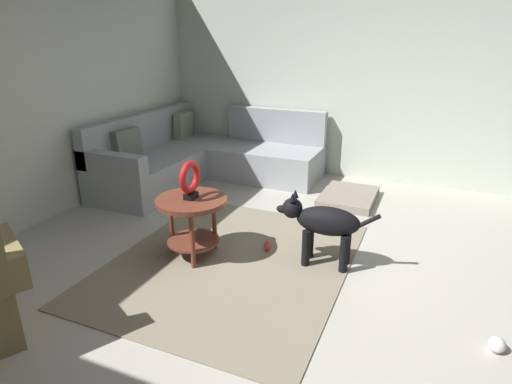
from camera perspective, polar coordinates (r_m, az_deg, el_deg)
ground_plane at (r=3.37m, az=6.57°, el=-13.54°), size 6.00×6.00×0.10m
wall_back at (r=4.60m, az=-31.15°, el=11.63°), size 6.00×0.12×2.70m
wall_right at (r=5.71m, az=16.12°, el=14.83°), size 0.12×6.00×2.70m
area_rug at (r=3.67m, az=-3.32°, el=-9.29°), size 2.30×1.90×0.01m
sectional_couch at (r=5.65m, az=-7.16°, el=4.44°), size 2.20×2.25×0.88m
side_table at (r=3.62m, az=-8.61°, el=-2.68°), size 0.60×0.60×0.54m
torus_sculpture at (r=3.52m, az=-8.86°, el=1.74°), size 0.28×0.08×0.33m
dog_bed_mat at (r=5.07m, az=12.30°, el=-0.65°), size 0.80×0.60×0.09m
dog at (r=3.51m, az=8.92°, el=-4.17°), size 0.25×0.85×0.63m
dog_toy_ball at (r=3.11m, az=29.66°, el=-17.41°), size 0.10×0.10×0.10m
dog_toy_bone at (r=3.87m, az=1.56°, el=-7.19°), size 0.19×0.11×0.06m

